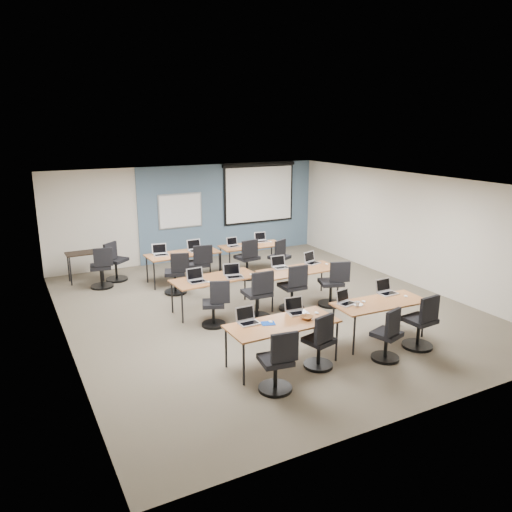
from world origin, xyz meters
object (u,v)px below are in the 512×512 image
training_table_mid_left (215,280)px  task_chair_8 (176,277)px  task_chair_0 (278,366)px  laptop_2 (345,300)px  laptop_0 (247,319)px  spare_chair_a (115,265)px  training_table_front_right (380,304)px  laptop_11 (262,239)px  laptop_10 (233,244)px  whiteboard (180,211)px  laptop_1 (296,309)px  task_chair_9 (199,269)px  spare_chair_b (102,271)px  laptop_6 (280,265)px  laptop_7 (311,260)px  training_table_front_left (282,325)px  laptop_3 (386,290)px  task_chair_6 (293,291)px  laptop_8 (160,252)px  training_table_mid_right (299,271)px  laptop_5 (233,274)px  projector_screen (259,190)px  laptop_4 (196,278)px  task_chair_4 (215,307)px  training_table_back_right (252,247)px  task_chair_5 (258,299)px  task_chair_1 (320,346)px  task_chair_2 (388,339)px  task_chair_11 (280,261)px  task_chair_7 (333,287)px  task_chair_10 (248,262)px  laptop_9 (195,248)px

training_table_mid_left → task_chair_8: bearing=100.9°
task_chair_0 → laptop_2: size_ratio=3.22×
laptop_0 → spare_chair_a: (-0.94, 5.52, -0.37)m
training_table_front_right → spare_chair_a: spare_chair_a is taller
laptop_11 → laptop_10: bearing=-163.6°
whiteboard → laptop_11: bearing=-44.0°
laptop_1 → laptop_11: laptop_1 is taller
laptop_0 → task_chair_8: 3.91m
task_chair_9 → spare_chair_b: size_ratio=1.02×
laptop_6 → laptop_10: (-0.09, 2.26, -0.01)m
laptop_7 → spare_chair_a: size_ratio=0.33×
training_table_front_left → laptop_3: laptop_3 is taller
task_chair_6 → laptop_8: (-1.93, 3.04, 0.37)m
training_table_front_left → laptop_3: 2.50m
training_table_mid_right → task_chair_9: 2.56m
whiteboard → laptop_5: 4.26m
projector_screen → laptop_4: size_ratio=6.86×
task_chair_4 → spare_chair_a: 3.98m
projector_screen → task_chair_0: bearing=-116.1°
training_table_back_right → task_chair_5: 3.33m
projector_screen → training_table_mid_left: bearing=-128.2°
task_chair_1 → task_chair_2: 1.19m
laptop_2 → laptop_4: 3.08m
training_table_mid_left → laptop_2: bearing=-63.0°
laptop_8 → laptop_5: bearing=-61.8°
laptop_4 → laptop_10: bearing=49.0°
task_chair_5 → task_chair_9: 2.58m
task_chair_11 → spare_chair_a: spare_chair_a is taller
task_chair_1 → spare_chair_a: spare_chair_a is taller
task_chair_6 → task_chair_7: 0.91m
laptop_2 → task_chair_2: (0.16, -0.95, -0.40)m
projector_screen → training_table_mid_right: size_ratio=1.33×
task_chair_4 → laptop_10: 3.57m
task_chair_10 → laptop_6: bearing=-99.4°
whiteboard → laptop_0: 6.67m
training_table_front_left → laptop_8: size_ratio=5.24×
laptop_11 → task_chair_11: size_ratio=0.32×
spare_chair_b → laptop_11: bearing=7.0°
laptop_6 → task_chair_9: size_ratio=0.33×
laptop_6 → laptop_9: size_ratio=0.94×
projector_screen → task_chair_5: 5.74m
training_table_back_right → laptop_3: laptop_3 is taller
whiteboard → task_chair_6: whiteboard is taller
training_table_front_right → task_chair_7: (0.29, 1.81, -0.26)m
laptop_7 → task_chair_9: 2.73m
training_table_mid_right → task_chair_5: (-1.30, -0.54, -0.25)m
laptop_9 → spare_chair_a: spare_chair_a is taller
laptop_1 → spare_chair_a: (-1.88, 5.51, -0.37)m
laptop_1 → laptop_10: 4.84m
laptop_4 → laptop_3: bearing=-40.2°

